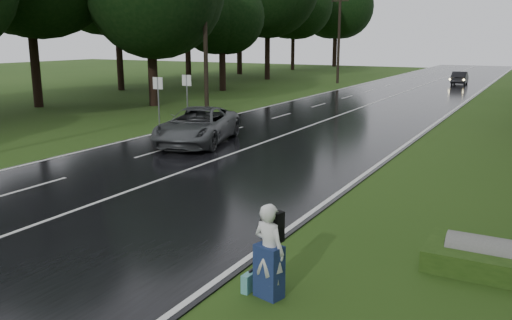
% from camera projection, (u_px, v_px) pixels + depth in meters
% --- Properties ---
extents(ground, '(160.00, 160.00, 0.00)m').
position_uv_depth(ground, '(49.00, 221.00, 13.90)').
color(ground, '#294514').
rests_on(ground, ground).
extents(road, '(12.00, 140.00, 0.04)m').
position_uv_depth(road, '(328.00, 120.00, 30.97)').
color(road, black).
rests_on(road, ground).
extents(lane_center, '(0.12, 140.00, 0.01)m').
position_uv_depth(lane_center, '(328.00, 119.00, 30.97)').
color(lane_center, silver).
rests_on(lane_center, road).
extents(grey_car, '(4.09, 6.22, 1.59)m').
position_uv_depth(grey_car, '(197.00, 126.00, 23.82)').
color(grey_car, '#46494B').
rests_on(grey_car, road).
extents(far_car, '(1.58, 4.04, 1.31)m').
position_uv_depth(far_car, '(460.00, 78.00, 54.02)').
color(far_car, black).
rests_on(far_car, road).
extents(hitchhiker, '(0.74, 0.70, 1.81)m').
position_uv_depth(hitchhiker, '(269.00, 254.00, 9.69)').
color(hitchhiker, silver).
rests_on(hitchhiker, ground).
extents(suitcase, '(0.17, 0.52, 0.36)m').
position_uv_depth(suitcase, '(251.00, 281.00, 10.10)').
color(suitcase, '#529D9D').
rests_on(suitcase, ground).
extents(culvert, '(1.42, 0.71, 0.71)m').
position_uv_depth(culvert, '(480.00, 268.00, 11.08)').
color(culvert, slate).
rests_on(culvert, ground).
extents(utility_pole_mid, '(1.80, 0.28, 9.01)m').
position_uv_depth(utility_pole_mid, '(207.00, 111.00, 34.99)').
color(utility_pole_mid, black).
rests_on(utility_pole_mid, ground).
extents(utility_pole_far, '(1.80, 0.28, 9.30)m').
position_uv_depth(utility_pole_far, '(337.00, 83.00, 55.99)').
color(utility_pole_far, black).
rests_on(utility_pole_far, ground).
extents(road_sign_a, '(0.63, 0.10, 2.64)m').
position_uv_depth(road_sign_a, '(160.00, 126.00, 28.81)').
color(road_sign_a, white).
rests_on(road_sign_a, ground).
extents(road_sign_b, '(0.63, 0.10, 2.61)m').
position_uv_depth(road_sign_b, '(188.00, 120.00, 31.03)').
color(road_sign_b, white).
rests_on(road_sign_b, ground).
extents(tree_left_d, '(8.50, 8.50, 13.28)m').
position_uv_depth(tree_left_d, '(154.00, 106.00, 37.60)').
color(tree_left_d, black).
rests_on(tree_left_d, ground).
extents(tree_left_e, '(7.69, 7.69, 12.02)m').
position_uv_depth(tree_left_e, '(223.00, 91.00, 48.26)').
color(tree_left_e, black).
rests_on(tree_left_e, ground).
extents(tree_left_f, '(11.56, 11.56, 18.06)m').
position_uv_depth(tree_left_f, '(267.00, 79.00, 61.14)').
color(tree_left_f, black).
rests_on(tree_left_f, ground).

